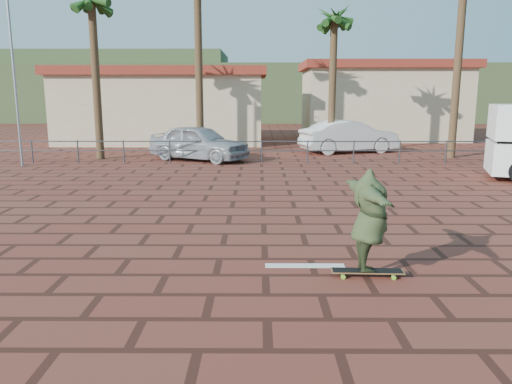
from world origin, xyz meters
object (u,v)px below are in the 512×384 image
longboard (367,271)px  car_white (349,136)px  skateboarder (370,220)px  car_silver (199,143)px

longboard → car_white: size_ratio=0.24×
car_white → skateboarder: bearing=153.9°
skateboarder → car_white: bearing=-14.5°
longboard → car_silver: 15.43m
skateboarder → car_white: size_ratio=0.42×
longboard → skateboarder: skateboarder is taller
skateboarder → longboard: bearing=39.5°
skateboarder → car_silver: (-4.52, 14.74, -0.16)m
car_silver → car_white: (7.35, 3.05, 0.02)m
longboard → car_silver: (-4.52, 14.74, 0.71)m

